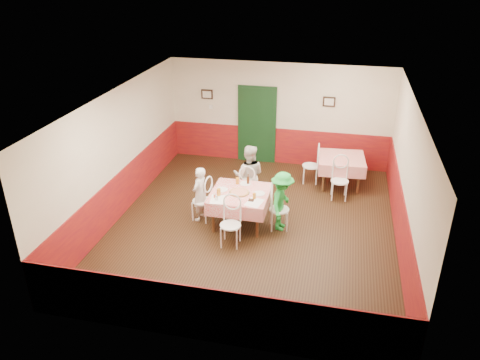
% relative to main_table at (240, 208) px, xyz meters
% --- Properties ---
extents(floor, '(7.00, 7.00, 0.00)m').
position_rel_main_table_xyz_m(floor, '(0.30, 0.01, -0.38)').
color(floor, black).
rests_on(floor, ground).
extents(ceiling, '(7.00, 7.00, 0.00)m').
position_rel_main_table_xyz_m(ceiling, '(0.30, 0.01, 2.42)').
color(ceiling, white).
rests_on(ceiling, back_wall).
extents(back_wall, '(6.00, 0.10, 2.80)m').
position_rel_main_table_xyz_m(back_wall, '(0.30, 3.51, 1.02)').
color(back_wall, beige).
rests_on(back_wall, ground).
extents(front_wall, '(6.00, 0.10, 2.80)m').
position_rel_main_table_xyz_m(front_wall, '(0.30, -3.49, 1.02)').
color(front_wall, beige).
rests_on(front_wall, ground).
extents(left_wall, '(0.10, 7.00, 2.80)m').
position_rel_main_table_xyz_m(left_wall, '(-2.70, 0.01, 1.02)').
color(left_wall, beige).
rests_on(left_wall, ground).
extents(right_wall, '(0.10, 7.00, 2.80)m').
position_rel_main_table_xyz_m(right_wall, '(3.30, 0.01, 1.02)').
color(right_wall, beige).
rests_on(right_wall, ground).
extents(wainscot_back, '(6.00, 0.03, 1.00)m').
position_rel_main_table_xyz_m(wainscot_back, '(0.30, 3.50, 0.12)').
color(wainscot_back, maroon).
rests_on(wainscot_back, ground).
extents(wainscot_front, '(6.00, 0.03, 1.00)m').
position_rel_main_table_xyz_m(wainscot_front, '(0.30, -3.47, 0.12)').
color(wainscot_front, maroon).
rests_on(wainscot_front, ground).
extents(wainscot_left, '(0.03, 7.00, 1.00)m').
position_rel_main_table_xyz_m(wainscot_left, '(-2.68, 0.01, 0.12)').
color(wainscot_left, maroon).
rests_on(wainscot_left, ground).
extents(wainscot_right, '(0.03, 7.00, 1.00)m').
position_rel_main_table_xyz_m(wainscot_right, '(3.29, 0.01, 0.12)').
color(wainscot_right, maroon).
rests_on(wainscot_right, ground).
extents(door, '(0.96, 0.06, 2.10)m').
position_rel_main_table_xyz_m(door, '(-0.30, 3.46, 0.68)').
color(door, black).
rests_on(door, ground).
extents(picture_left, '(0.32, 0.03, 0.26)m').
position_rel_main_table_xyz_m(picture_left, '(-1.70, 3.46, 1.48)').
color(picture_left, black).
rests_on(picture_left, back_wall).
extents(picture_right, '(0.32, 0.03, 0.26)m').
position_rel_main_table_xyz_m(picture_right, '(1.60, 3.46, 1.48)').
color(picture_right, black).
rests_on(picture_right, back_wall).
extents(thermostat, '(0.10, 0.03, 0.10)m').
position_rel_main_table_xyz_m(thermostat, '(-1.60, 3.46, 1.12)').
color(thermostat, white).
rests_on(thermostat, back_wall).
extents(main_table, '(1.23, 1.23, 0.77)m').
position_rel_main_table_xyz_m(main_table, '(0.00, 0.00, 0.00)').
color(main_table, red).
rests_on(main_table, ground).
extents(second_table, '(1.20, 1.20, 0.77)m').
position_rel_main_table_xyz_m(second_table, '(2.05, 2.42, 0.00)').
color(second_table, red).
rests_on(second_table, ground).
extents(chair_left, '(0.49, 0.49, 0.90)m').
position_rel_main_table_xyz_m(chair_left, '(-0.85, 0.00, 0.08)').
color(chair_left, white).
rests_on(chair_left, ground).
extents(chair_right, '(0.50, 0.50, 0.90)m').
position_rel_main_table_xyz_m(chair_right, '(0.85, -0.00, 0.08)').
color(chair_right, white).
rests_on(chair_right, ground).
extents(chair_far, '(0.44, 0.44, 0.90)m').
position_rel_main_table_xyz_m(chair_far, '(0.00, 0.85, 0.08)').
color(chair_far, white).
rests_on(chair_far, ground).
extents(chair_near, '(0.43, 0.43, 0.90)m').
position_rel_main_table_xyz_m(chair_near, '(-0.00, -0.85, 0.08)').
color(chair_near, white).
rests_on(chair_near, ground).
extents(chair_second_a, '(0.45, 0.45, 0.90)m').
position_rel_main_table_xyz_m(chair_second_a, '(1.30, 2.42, 0.08)').
color(chair_second_a, white).
rests_on(chair_second_a, ground).
extents(chair_second_b, '(0.45, 0.45, 0.90)m').
position_rel_main_table_xyz_m(chair_second_b, '(2.05, 1.67, 0.08)').
color(chair_second_b, white).
rests_on(chair_second_b, ground).
extents(pizza, '(0.41, 0.41, 0.03)m').
position_rel_main_table_xyz_m(pizza, '(-0.01, -0.03, 0.40)').
color(pizza, '#B74723').
rests_on(pizza, main_table).
extents(plate_left, '(0.25, 0.25, 0.01)m').
position_rel_main_table_xyz_m(plate_left, '(-0.40, 0.03, 0.39)').
color(plate_left, white).
rests_on(plate_left, main_table).
extents(plate_right, '(0.25, 0.25, 0.01)m').
position_rel_main_table_xyz_m(plate_right, '(0.40, 0.02, 0.39)').
color(plate_right, white).
rests_on(plate_right, main_table).
extents(plate_far, '(0.25, 0.25, 0.01)m').
position_rel_main_table_xyz_m(plate_far, '(0.03, 0.43, 0.39)').
color(plate_far, white).
rests_on(plate_far, main_table).
extents(glass_a, '(0.08, 0.08, 0.15)m').
position_rel_main_table_xyz_m(glass_a, '(-0.40, -0.23, 0.46)').
color(glass_a, '#BF7219').
rests_on(glass_a, main_table).
extents(glass_b, '(0.07, 0.07, 0.12)m').
position_rel_main_table_xyz_m(glass_b, '(0.35, -0.21, 0.45)').
color(glass_b, '#BF7219').
rests_on(glass_b, main_table).
extents(glass_c, '(0.08, 0.08, 0.14)m').
position_rel_main_table_xyz_m(glass_c, '(-0.15, 0.39, 0.46)').
color(glass_c, '#BF7219').
rests_on(glass_c, main_table).
extents(beer_bottle, '(0.06, 0.06, 0.21)m').
position_rel_main_table_xyz_m(beer_bottle, '(0.08, 0.43, 0.49)').
color(beer_bottle, '#381C0A').
rests_on(beer_bottle, main_table).
extents(shaker_a, '(0.04, 0.04, 0.09)m').
position_rel_main_table_xyz_m(shaker_a, '(-0.42, -0.44, 0.43)').
color(shaker_a, silver).
rests_on(shaker_a, main_table).
extents(shaker_b, '(0.04, 0.04, 0.09)m').
position_rel_main_table_xyz_m(shaker_b, '(-0.38, -0.45, 0.43)').
color(shaker_b, silver).
rests_on(shaker_b, main_table).
extents(shaker_c, '(0.04, 0.04, 0.09)m').
position_rel_main_table_xyz_m(shaker_c, '(-0.46, -0.36, 0.43)').
color(shaker_c, '#B23319').
rests_on(shaker_c, main_table).
extents(menu_left, '(0.35, 0.44, 0.00)m').
position_rel_main_table_xyz_m(menu_left, '(-0.37, -0.42, 0.39)').
color(menu_left, white).
rests_on(menu_left, main_table).
extents(menu_right, '(0.38, 0.45, 0.00)m').
position_rel_main_table_xyz_m(menu_right, '(0.38, -0.38, 0.39)').
color(menu_right, white).
rests_on(menu_right, main_table).
extents(wallet, '(0.11, 0.09, 0.02)m').
position_rel_main_table_xyz_m(wallet, '(0.30, -0.31, 0.40)').
color(wallet, black).
rests_on(wallet, main_table).
extents(diner_left, '(0.39, 0.50, 1.23)m').
position_rel_main_table_xyz_m(diner_left, '(-0.90, 0.00, 0.24)').
color(diner_left, gray).
rests_on(diner_left, ground).
extents(diner_far, '(0.76, 0.62, 1.47)m').
position_rel_main_table_xyz_m(diner_far, '(0.00, 0.90, 0.36)').
color(diner_far, gray).
rests_on(diner_far, ground).
extents(diner_right, '(0.56, 0.88, 1.30)m').
position_rel_main_table_xyz_m(diner_right, '(0.90, -0.00, 0.28)').
color(diner_right, gray).
rests_on(diner_right, ground).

